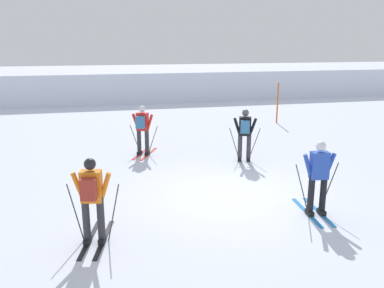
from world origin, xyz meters
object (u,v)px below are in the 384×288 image
skier_orange (92,197)px  skier_black (245,133)px  skier_blue (318,176)px  trail_marker_pole (278,103)px  skier_red (142,128)px

skier_orange → skier_black: same height
skier_blue → trail_marker_pole: (3.65, 9.89, 0.04)m
skier_blue → skier_black: same height
skier_orange → skier_red: size_ratio=1.00×
skier_red → trail_marker_pole: (6.87, 4.16, 0.01)m
skier_blue → trail_marker_pole: trail_marker_pole is taller
skier_orange → skier_black: (4.70, 4.46, -0.00)m
skier_black → trail_marker_pole: 6.79m
skier_black → skier_red: size_ratio=1.00×
skier_black → skier_red: same height
skier_black → trail_marker_pole: bearing=56.3°
skier_orange → skier_red: bearing=74.9°
skier_red → trail_marker_pole: 8.03m
skier_orange → skier_blue: 4.82m
skier_black → trail_marker_pole: (3.77, 5.65, 0.01)m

